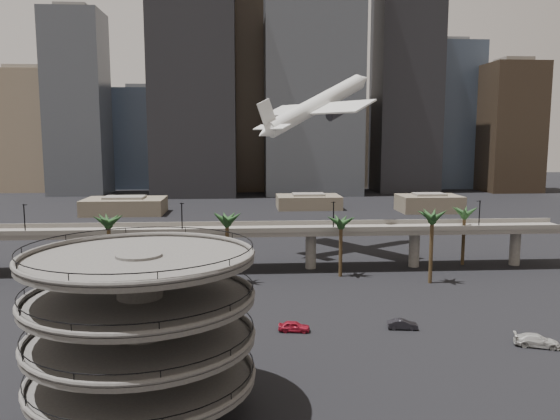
{
  "coord_description": "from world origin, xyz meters",
  "views": [
    {
      "loc": [
        -3.05,
        -55.75,
        27.38
      ],
      "look_at": [
        2.71,
        28.0,
        16.02
      ],
      "focal_mm": 35.0,
      "sensor_mm": 36.0,
      "label": 1
    }
  ],
  "objects": [
    {
      "name": "overpass",
      "position": [
        0.0,
        55.0,
        7.34
      ],
      "size": [
        130.0,
        9.3,
        14.7
      ],
      "color": "#67615B",
      "rests_on": "ground"
    },
    {
      "name": "skyline",
      "position": [
        15.12,
        217.08,
        48.52
      ],
      "size": [
        269.0,
        86.0,
        132.56
      ],
      "color": "gray",
      "rests_on": "ground"
    },
    {
      "name": "palm_trees",
      "position": [
        11.58,
        47.18,
        11.3
      ],
      "size": [
        76.4,
        18.4,
        14.0
      ],
      "color": "#42321C",
      "rests_on": "ground"
    },
    {
      "name": "parking_ramp",
      "position": [
        -13.0,
        -4.0,
        9.84
      ],
      "size": [
        22.2,
        22.2,
        17.35
      ],
      "color": "#4B4846",
      "rests_on": "ground"
    },
    {
      "name": "low_buildings",
      "position": [
        6.89,
        142.3,
        2.86
      ],
      "size": [
        135.0,
        27.5,
        6.8
      ],
      "color": "#675F4C",
      "rests_on": "ground"
    },
    {
      "name": "car_b",
      "position": [
        19.61,
        17.93,
        0.71
      ],
      "size": [
        4.45,
        2.09,
        1.41
      ],
      "primitive_type": "imported",
      "rotation": [
        0.0,
        0.0,
        1.43
      ],
      "color": "black",
      "rests_on": "ground"
    },
    {
      "name": "airborne_jet",
      "position": [
        14.39,
        72.88,
        34.55
      ],
      "size": [
        31.27,
        30.26,
        18.07
      ],
      "rotation": [
        0.0,
        -0.41,
        0.61
      ],
      "color": "silver",
      "rests_on": "ground"
    },
    {
      "name": "car_c",
      "position": [
        35.27,
        10.32,
        0.82
      ],
      "size": [
        6.06,
        4.03,
        1.63
      ],
      "primitive_type": "imported",
      "rotation": [
        0.0,
        0.0,
        1.23
      ],
      "color": "#B8B7B3",
      "rests_on": "ground"
    },
    {
      "name": "car_a",
      "position": [
        4.02,
        18.01,
        0.76
      ],
      "size": [
        4.66,
        2.44,
        1.51
      ],
      "primitive_type": "imported",
      "rotation": [
        0.0,
        0.0,
        1.42
      ],
      "color": "maroon",
      "rests_on": "ground"
    },
    {
      "name": "ground",
      "position": [
        0.0,
        0.0,
        0.0
      ],
      "size": [
        700.0,
        700.0,
        0.0
      ],
      "primitive_type": "plane",
      "color": "black",
      "rests_on": "ground"
    }
  ]
}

